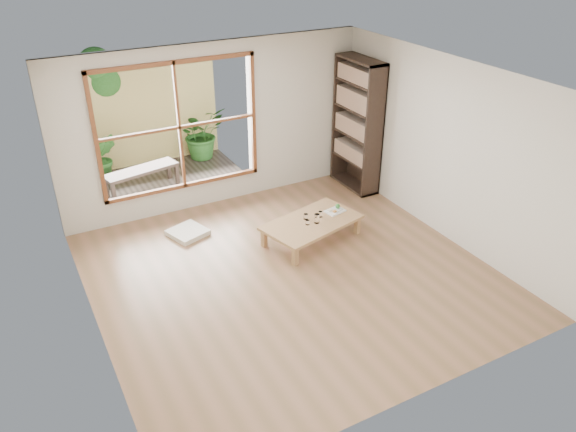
% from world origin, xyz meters
% --- Properties ---
extents(ground, '(5.00, 5.00, 0.00)m').
position_xyz_m(ground, '(0.00, 0.00, 0.00)').
color(ground, '#936749').
rests_on(ground, ground).
extents(low_table, '(1.57, 1.12, 0.31)m').
position_xyz_m(low_table, '(0.70, 0.62, 0.27)').
color(low_table, tan).
rests_on(low_table, ground).
extents(floor_cushion, '(0.63, 0.63, 0.07)m').
position_xyz_m(floor_cushion, '(-0.86, 1.63, 0.04)').
color(floor_cushion, white).
rests_on(floor_cushion, ground).
extents(bookshelf, '(0.36, 1.00, 2.22)m').
position_xyz_m(bookshelf, '(2.30, 1.88, 1.11)').
color(bookshelf, '#30231A').
rests_on(bookshelf, ground).
extents(glass_tall, '(0.08, 0.08, 0.14)m').
position_xyz_m(glass_tall, '(0.73, 0.55, 0.38)').
color(glass_tall, silver).
rests_on(glass_tall, low_table).
extents(glass_mid, '(0.06, 0.06, 0.09)m').
position_xyz_m(glass_mid, '(0.87, 0.68, 0.35)').
color(glass_mid, silver).
rests_on(glass_mid, low_table).
extents(glass_short, '(0.06, 0.06, 0.08)m').
position_xyz_m(glass_short, '(0.65, 0.72, 0.35)').
color(glass_short, silver).
rests_on(glass_short, low_table).
extents(glass_small, '(0.06, 0.06, 0.07)m').
position_xyz_m(glass_small, '(0.59, 0.57, 0.34)').
color(glass_small, silver).
rests_on(glass_small, low_table).
extents(food_tray, '(0.32, 0.26, 0.09)m').
position_xyz_m(food_tray, '(1.16, 0.72, 0.33)').
color(food_tray, white).
rests_on(food_tray, low_table).
extents(deck, '(2.80, 2.00, 0.05)m').
position_xyz_m(deck, '(-0.60, 3.56, 0.00)').
color(deck, '#3C332C').
rests_on(deck, ground).
extents(garden_bench, '(1.31, 0.62, 0.40)m').
position_xyz_m(garden_bench, '(-1.04, 3.39, 0.36)').
color(garden_bench, '#30231A').
rests_on(garden_bench, deck).
extents(bamboo_fence, '(2.80, 0.06, 1.80)m').
position_xyz_m(bamboo_fence, '(-0.60, 4.56, 0.90)').
color(bamboo_fence, tan).
rests_on(bamboo_fence, ground).
extents(shrub_right, '(1.06, 0.98, 0.99)m').
position_xyz_m(shrub_right, '(0.39, 4.30, 0.52)').
color(shrub_right, '#265C22').
rests_on(shrub_right, deck).
extents(shrub_left, '(0.53, 0.44, 0.90)m').
position_xyz_m(shrub_left, '(-1.51, 4.05, 0.48)').
color(shrub_left, '#265C22').
rests_on(shrub_left, deck).
extents(garden_tree, '(1.04, 0.85, 2.22)m').
position_xyz_m(garden_tree, '(-1.28, 4.86, 1.63)').
color(garden_tree, '#4C3D2D').
rests_on(garden_tree, ground).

